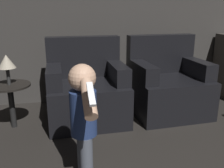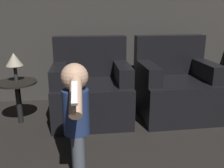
{
  "view_description": "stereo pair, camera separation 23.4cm",
  "coord_description": "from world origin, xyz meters",
  "px_view_note": "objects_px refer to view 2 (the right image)",
  "views": [
    {
      "loc": [
        -0.55,
        1.05,
        1.26
      ],
      "look_at": [
        -0.08,
        3.24,
        0.58
      ],
      "focal_mm": 40.0,
      "sensor_mm": 36.0,
      "label": 1
    },
    {
      "loc": [
        -0.32,
        1.01,
        1.26
      ],
      "look_at": [
        -0.08,
        3.24,
        0.58
      ],
      "focal_mm": 40.0,
      "sensor_mm": 36.0,
      "label": 2
    }
  ],
  "objects_px": {
    "armchair_left": "(92,91)",
    "lamp": "(14,60)",
    "person_toddler": "(76,112)",
    "armchair_right": "(174,88)"
  },
  "relations": [
    {
      "from": "armchair_left",
      "to": "lamp",
      "type": "distance_m",
      "value": 0.92
    },
    {
      "from": "person_toddler",
      "to": "armchair_right",
      "type": "bearing_deg",
      "value": -53.46
    },
    {
      "from": "person_toddler",
      "to": "lamp",
      "type": "relative_size",
      "value": 2.8
    },
    {
      "from": "person_toddler",
      "to": "lamp",
      "type": "distance_m",
      "value": 1.24
    },
    {
      "from": "armchair_right",
      "to": "person_toddler",
      "type": "xyz_separation_m",
      "value": [
        -1.15,
        -1.07,
        0.19
      ]
    },
    {
      "from": "armchair_left",
      "to": "lamp",
      "type": "bearing_deg",
      "value": -176.99
    },
    {
      "from": "armchair_left",
      "to": "lamp",
      "type": "xyz_separation_m",
      "value": [
        -0.83,
        -0.05,
        0.39
      ]
    },
    {
      "from": "armchair_left",
      "to": "person_toddler",
      "type": "height_order",
      "value": "armchair_left"
    },
    {
      "from": "person_toddler",
      "to": "armchair_left",
      "type": "bearing_deg",
      "value": -13.91
    },
    {
      "from": "armchair_right",
      "to": "person_toddler",
      "type": "bearing_deg",
      "value": -139.27
    }
  ]
}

